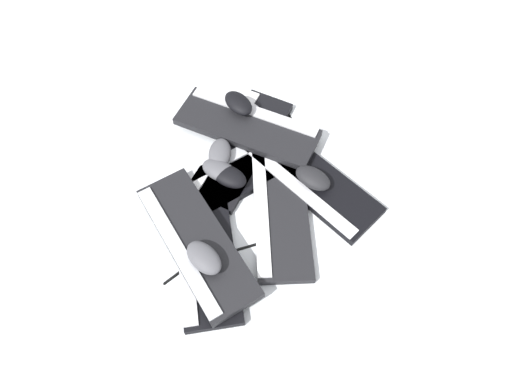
% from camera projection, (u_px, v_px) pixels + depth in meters
% --- Properties ---
extents(ground_plane, '(3.20, 3.20, 0.00)m').
position_uv_depth(ground_plane, '(240.00, 215.00, 1.30)').
color(ground_plane, silver).
extents(keyboard_0, '(0.46, 0.32, 0.03)m').
position_uv_depth(keyboard_0, '(241.00, 147.00, 1.41)').
color(keyboard_0, black).
rests_on(keyboard_0, ground).
extents(keyboard_1, '(0.37, 0.45, 0.03)m').
position_uv_depth(keyboard_1, '(227.00, 179.00, 1.35)').
color(keyboard_1, black).
rests_on(keyboard_1, ground).
extents(keyboard_2, '(0.46, 0.22, 0.03)m').
position_uv_depth(keyboard_2, '(205.00, 248.00, 1.23)').
color(keyboard_2, black).
rests_on(keyboard_2, ground).
extents(keyboard_3, '(0.45, 0.17, 0.03)m').
position_uv_depth(keyboard_3, '(280.00, 209.00, 1.29)').
color(keyboard_3, black).
rests_on(keyboard_3, ground).
extents(keyboard_4, '(0.42, 0.42, 0.03)m').
position_uv_depth(keyboard_4, '(310.00, 180.00, 1.34)').
color(keyboard_4, black).
rests_on(keyboard_4, ground).
extents(keyboard_5, '(0.31, 0.46, 0.03)m').
position_uv_depth(keyboard_5, '(247.00, 126.00, 1.41)').
color(keyboard_5, black).
rests_on(keyboard_5, keyboard_0).
extents(keyboard_6, '(0.45, 0.36, 0.03)m').
position_uv_depth(keyboard_6, '(196.00, 242.00, 1.21)').
color(keyboard_6, black).
rests_on(keyboard_6, keyboard_2).
extents(mouse_0, '(0.11, 0.13, 0.04)m').
position_uv_depth(mouse_0, '(219.00, 170.00, 1.32)').
color(mouse_0, '#4C4C51').
rests_on(mouse_0, keyboard_1).
extents(mouse_1, '(0.09, 0.12, 0.04)m').
position_uv_depth(mouse_1, '(244.00, 109.00, 1.48)').
color(mouse_1, '#B7B7BC').
rests_on(mouse_1, ground).
extents(mouse_2, '(0.11, 0.07, 0.04)m').
position_uv_depth(mouse_2, '(220.00, 154.00, 1.35)').
color(mouse_2, '#4C4C51').
rests_on(mouse_2, keyboard_1).
extents(mouse_3, '(0.11, 0.13, 0.04)m').
position_uv_depth(mouse_3, '(229.00, 176.00, 1.31)').
color(mouse_3, black).
rests_on(mouse_3, keyboard_1).
extents(mouse_4, '(0.12, 0.12, 0.04)m').
position_uv_depth(mouse_4, '(204.00, 258.00, 1.15)').
color(mouse_4, '#4C4C51').
rests_on(mouse_4, keyboard_6).
extents(mouse_5, '(0.12, 0.13, 0.04)m').
position_uv_depth(mouse_5, '(313.00, 178.00, 1.30)').
color(mouse_5, black).
rests_on(mouse_5, keyboard_4).
extents(mouse_6, '(0.13, 0.12, 0.04)m').
position_uv_depth(mouse_6, '(238.00, 103.00, 1.41)').
color(mouse_6, black).
rests_on(mouse_6, keyboard_5).
extents(cable_0, '(0.63, 0.41, 0.01)m').
position_uv_depth(cable_0, '(269.00, 200.00, 1.32)').
color(cable_0, black).
rests_on(cable_0, ground).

